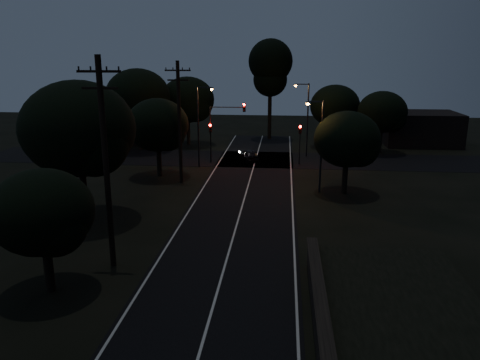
{
  "coord_description": "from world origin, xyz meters",
  "views": [
    {
      "loc": [
        3.0,
        -7.4,
        11.0
      ],
      "look_at": [
        0.0,
        24.0,
        2.5
      ],
      "focal_mm": 35.0,
      "sensor_mm": 36.0,
      "label": 1
    }
  ],
  "objects_px": {
    "signal_left": "(211,136)",
    "streetlight_a": "(200,121)",
    "streetlight_c": "(320,140)",
    "car": "(249,155)",
    "streetlight_b": "(306,115)",
    "tall_pine": "(270,67)",
    "utility_pole_far": "(179,121)",
    "utility_pole_mid": "(106,161)",
    "signal_mast": "(227,122)",
    "signal_right": "(300,137)"
  },
  "relations": [
    {
      "from": "signal_left",
      "to": "streetlight_a",
      "type": "relative_size",
      "value": 0.51
    },
    {
      "from": "signal_left",
      "to": "streetlight_c",
      "type": "bearing_deg",
      "value": -43.76
    },
    {
      "from": "streetlight_c",
      "to": "car",
      "type": "xyz_separation_m",
      "value": [
        -6.51,
        11.42,
        -3.75
      ]
    },
    {
      "from": "streetlight_b",
      "to": "tall_pine",
      "type": "bearing_deg",
      "value": 111.38
    },
    {
      "from": "utility_pole_far",
      "to": "streetlight_c",
      "type": "xyz_separation_m",
      "value": [
        11.83,
        -2.0,
        -1.13
      ]
    },
    {
      "from": "utility_pole_mid",
      "to": "streetlight_a",
      "type": "xyz_separation_m",
      "value": [
        0.69,
        23.0,
        -1.1
      ]
    },
    {
      "from": "streetlight_a",
      "to": "signal_left",
      "type": "bearing_deg",
      "value": 70.41
    },
    {
      "from": "streetlight_a",
      "to": "signal_mast",
      "type": "bearing_deg",
      "value": 39.77
    },
    {
      "from": "signal_right",
      "to": "streetlight_c",
      "type": "xyz_separation_m",
      "value": [
        1.23,
        -9.99,
        1.51
      ]
    },
    {
      "from": "signal_right",
      "to": "streetlight_b",
      "type": "relative_size",
      "value": 0.51
    },
    {
      "from": "signal_left",
      "to": "signal_right",
      "type": "distance_m",
      "value": 9.2
    },
    {
      "from": "streetlight_c",
      "to": "car",
      "type": "distance_m",
      "value": 13.67
    },
    {
      "from": "signal_left",
      "to": "streetlight_b",
      "type": "bearing_deg",
      "value": 22.05
    },
    {
      "from": "streetlight_b",
      "to": "signal_right",
      "type": "bearing_deg",
      "value": -100.0
    },
    {
      "from": "signal_mast",
      "to": "streetlight_a",
      "type": "relative_size",
      "value": 0.78
    },
    {
      "from": "streetlight_a",
      "to": "car",
      "type": "distance_m",
      "value": 7.02
    },
    {
      "from": "streetlight_b",
      "to": "car",
      "type": "xyz_separation_m",
      "value": [
        -5.99,
        -2.58,
        -4.04
      ]
    },
    {
      "from": "streetlight_c",
      "to": "car",
      "type": "relative_size",
      "value": 2.13
    },
    {
      "from": "signal_left",
      "to": "signal_right",
      "type": "bearing_deg",
      "value": 0.0
    },
    {
      "from": "utility_pole_mid",
      "to": "signal_left",
      "type": "bearing_deg",
      "value": 86.79
    },
    {
      "from": "utility_pole_far",
      "to": "streetlight_a",
      "type": "relative_size",
      "value": 1.31
    },
    {
      "from": "streetlight_c",
      "to": "utility_pole_mid",
      "type": "bearing_deg",
      "value": -128.26
    },
    {
      "from": "tall_pine",
      "to": "streetlight_c",
      "type": "bearing_deg",
      "value": -79.07
    },
    {
      "from": "car",
      "to": "signal_right",
      "type": "bearing_deg",
      "value": 143.41
    },
    {
      "from": "tall_pine",
      "to": "streetlight_b",
      "type": "height_order",
      "value": "tall_pine"
    },
    {
      "from": "utility_pole_mid",
      "to": "signal_left",
      "type": "xyz_separation_m",
      "value": [
        1.4,
        24.99,
        -2.9
      ]
    },
    {
      "from": "signal_mast",
      "to": "streetlight_a",
      "type": "bearing_deg",
      "value": -140.23
    },
    {
      "from": "tall_pine",
      "to": "car",
      "type": "xyz_separation_m",
      "value": [
        -1.68,
        -13.58,
        -8.76
      ]
    },
    {
      "from": "utility_pole_mid",
      "to": "tall_pine",
      "type": "height_order",
      "value": "tall_pine"
    },
    {
      "from": "utility_pole_mid",
      "to": "signal_left",
      "type": "height_order",
      "value": "utility_pole_mid"
    },
    {
      "from": "signal_left",
      "to": "streetlight_c",
      "type": "relative_size",
      "value": 0.55
    },
    {
      "from": "utility_pole_far",
      "to": "streetlight_b",
      "type": "relative_size",
      "value": 1.31
    },
    {
      "from": "streetlight_c",
      "to": "car",
      "type": "height_order",
      "value": "streetlight_c"
    },
    {
      "from": "utility_pole_mid",
      "to": "signal_right",
      "type": "distance_m",
      "value": 27.3
    },
    {
      "from": "utility_pole_far",
      "to": "signal_left",
      "type": "xyz_separation_m",
      "value": [
        1.4,
        7.99,
        -2.65
      ]
    },
    {
      "from": "signal_mast",
      "to": "streetlight_c",
      "type": "distance_m",
      "value": 13.28
    },
    {
      "from": "utility_pole_mid",
      "to": "utility_pole_far",
      "type": "xyz_separation_m",
      "value": [
        0.0,
        17.0,
        -0.25
      ]
    },
    {
      "from": "tall_pine",
      "to": "signal_mast",
      "type": "relative_size",
      "value": 2.08
    },
    {
      "from": "utility_pole_far",
      "to": "signal_right",
      "type": "xyz_separation_m",
      "value": [
        10.6,
        7.99,
        -2.65
      ]
    },
    {
      "from": "signal_right",
      "to": "streetlight_c",
      "type": "height_order",
      "value": "streetlight_c"
    },
    {
      "from": "utility_pole_mid",
      "to": "signal_mast",
      "type": "distance_m",
      "value": 25.22
    },
    {
      "from": "signal_left",
      "to": "streetlight_b",
      "type": "distance_m",
      "value": 10.84
    },
    {
      "from": "streetlight_b",
      "to": "streetlight_c",
      "type": "distance_m",
      "value": 14.01
    },
    {
      "from": "streetlight_a",
      "to": "utility_pole_mid",
      "type": "bearing_deg",
      "value": -91.73
    },
    {
      "from": "utility_pole_mid",
      "to": "streetlight_a",
      "type": "bearing_deg",
      "value": 88.27
    },
    {
      "from": "signal_left",
      "to": "signal_mast",
      "type": "distance_m",
      "value": 2.26
    },
    {
      "from": "signal_mast",
      "to": "streetlight_b",
      "type": "relative_size",
      "value": 0.78
    },
    {
      "from": "streetlight_c",
      "to": "signal_right",
      "type": "bearing_deg",
      "value": 97.02
    },
    {
      "from": "signal_right",
      "to": "streetlight_a",
      "type": "xyz_separation_m",
      "value": [
        -9.91,
        -1.99,
        1.8
      ]
    },
    {
      "from": "utility_pole_mid",
      "to": "streetlight_a",
      "type": "height_order",
      "value": "utility_pole_mid"
    }
  ]
}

